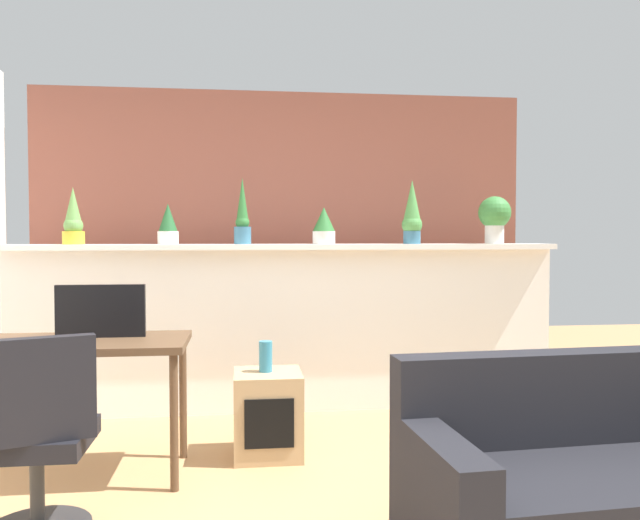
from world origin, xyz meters
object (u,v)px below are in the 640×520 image
object	(u,v)px
desk	(84,355)
couch	(597,489)
potted_plant_0	(73,220)
tv_monitor	(101,311)
potted_plant_2	(242,217)
potted_plant_1	(168,225)
vase_on_shelf	(266,356)
side_cube_shelf	(268,414)
potted_plant_4	(412,215)
potted_plant_5	(495,216)
office_chair	(37,457)
potted_plant_3	(324,226)

from	to	relation	value
desk	couch	world-z (taller)	couch
potted_plant_0	tv_monitor	xyz separation A→B (m)	(0.41, -1.08, -0.52)
potted_plant_2	desk	world-z (taller)	potted_plant_2
potted_plant_1	vase_on_shelf	distance (m)	1.41
potted_plant_0	tv_monitor	size ratio (longest dim) A/B	0.85
potted_plant_0	couch	distance (m)	3.67
tv_monitor	side_cube_shelf	xyz separation A→B (m)	(0.92, 0.14, -0.65)
potted_plant_2	potted_plant_4	distance (m)	1.26
potted_plant_5	office_chair	distance (m)	3.55
potted_plant_3	vase_on_shelf	world-z (taller)	potted_plant_3
potted_plant_1	side_cube_shelf	distance (m)	1.65
potted_plant_2	vase_on_shelf	xyz separation A→B (m)	(0.13, -0.93, -0.86)
side_cube_shelf	couch	distance (m)	1.88
potted_plant_4	office_chair	size ratio (longest dim) A/B	0.53
potted_plant_2	side_cube_shelf	distance (m)	1.54
potted_plant_3	office_chair	size ratio (longest dim) A/B	0.30
potted_plant_3	office_chair	distance (m)	2.62
potted_plant_4	office_chair	world-z (taller)	potted_plant_4
potted_plant_3	desk	world-z (taller)	potted_plant_3
potted_plant_1	vase_on_shelf	bearing A→B (deg)	-54.74
potted_plant_3	potted_plant_4	bearing A→B (deg)	-1.46
potted_plant_0	potted_plant_5	size ratio (longest dim) A/B	1.12
potted_plant_4	side_cube_shelf	bearing A→B (deg)	-141.06
office_chair	potted_plant_2	bearing A→B (deg)	66.49
potted_plant_4	vase_on_shelf	bearing A→B (deg)	-142.03
potted_plant_0	potted_plant_3	bearing A→B (deg)	-0.57
potted_plant_2	desk	size ratio (longest dim) A/B	0.44
side_cube_shelf	potted_plant_5	bearing A→B (deg)	27.41
potted_plant_0	couch	size ratio (longest dim) A/B	0.25
vase_on_shelf	office_chair	bearing A→B (deg)	-133.54
potted_plant_0	couch	world-z (taller)	potted_plant_0
desk	vase_on_shelf	xyz separation A→B (m)	(0.99, 0.24, -0.07)
potted_plant_2	vase_on_shelf	bearing A→B (deg)	-81.82
potted_plant_2	potted_plant_4	xyz separation A→B (m)	(1.26, -0.05, 0.02)
potted_plant_2	office_chair	bearing A→B (deg)	-113.51
potted_plant_1	potted_plant_3	world-z (taller)	potted_plant_1
potted_plant_2	potted_plant_3	world-z (taller)	potted_plant_2
potted_plant_3	potted_plant_4	distance (m)	0.67
couch	potted_plant_0	bearing A→B (deg)	138.66
potted_plant_4	tv_monitor	distance (m)	2.36
office_chair	side_cube_shelf	bearing A→B (deg)	45.52
potted_plant_1	vase_on_shelf	world-z (taller)	potted_plant_1
potted_plant_3	tv_monitor	world-z (taller)	potted_plant_3
office_chair	vase_on_shelf	bearing A→B (deg)	46.46
tv_monitor	office_chair	world-z (taller)	tv_monitor
potted_plant_1	desk	world-z (taller)	potted_plant_1
potted_plant_4	tv_monitor	world-z (taller)	potted_plant_4
potted_plant_0	potted_plant_3	world-z (taller)	potted_plant_0
potted_plant_1	potted_plant_3	size ratio (longest dim) A/B	1.08
potted_plant_3	desk	distance (m)	1.98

